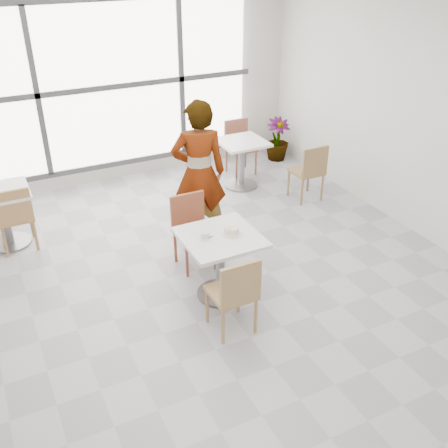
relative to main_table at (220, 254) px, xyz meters
name	(u,v)px	position (x,y,z in m)	size (l,w,h in m)	color
floor	(212,290)	(-0.05, 0.11, -0.52)	(7.00, 7.00, 0.00)	#9E9EA5
ceiling	(208,0)	(-0.05, 0.11, 2.48)	(7.00, 7.00, 0.00)	white
wall_back	(112,85)	(-0.05, 3.61, 0.98)	(6.00, 6.00, 0.00)	silver
wall_right	(435,123)	(2.95, 0.11, 0.98)	(7.00, 7.00, 0.00)	silver
window	(113,86)	(-0.05, 3.54, 0.98)	(4.60, 0.07, 2.52)	white
main_table	(220,254)	(0.00, 0.00, 0.00)	(0.80, 0.80, 0.75)	silver
chair_near	(235,291)	(-0.15, -0.62, -0.02)	(0.42, 0.42, 0.87)	#A27E4F
chair_far	(192,226)	(-0.01, 0.74, -0.02)	(0.42, 0.42, 0.87)	brown
oatmeal_bowl	(232,230)	(0.13, -0.01, 0.27)	(0.21, 0.21, 0.09)	silver
coffee_cup	(205,236)	(-0.16, 0.03, 0.26)	(0.16, 0.13, 0.07)	silver
person	(199,173)	(0.31, 1.22, 0.40)	(0.67, 0.44, 1.85)	black
bg_table_left	(3,210)	(-1.95, 2.18, -0.04)	(0.70, 0.70, 0.75)	silver
bg_table_right	(242,157)	(1.55, 2.40, -0.04)	(0.70, 0.70, 0.75)	white
bg_chair_left_near	(15,215)	(-1.83, 1.96, -0.02)	(0.42, 0.42, 0.87)	#A07344
bg_chair_right_near	(310,169)	(2.20, 1.51, -0.02)	(0.42, 0.42, 0.87)	olive
bg_chair_right_far	(239,143)	(1.79, 2.94, -0.02)	(0.42, 0.42, 0.87)	brown
plant_right	(277,139)	(2.65, 3.12, -0.15)	(0.41, 0.41, 0.74)	#52773B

